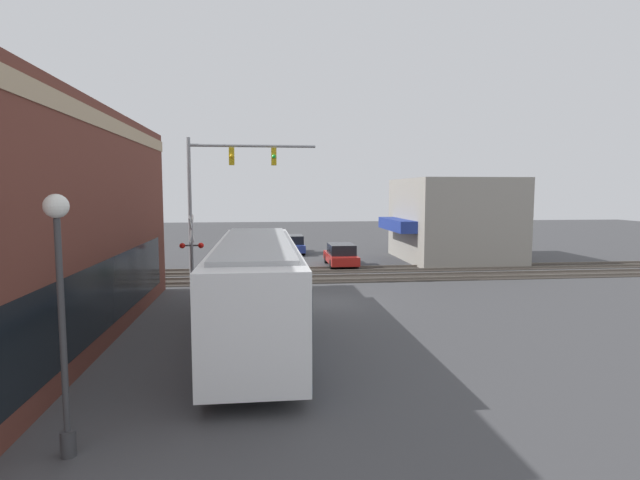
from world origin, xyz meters
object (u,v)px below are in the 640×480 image
object	(u,v)px
parked_car_red	(341,256)
pedestrian_at_crossing	(214,275)
parked_car_blue	(292,245)
crossing_signal	(192,246)
city_bus	(256,285)
streetlamp	(61,303)

from	to	relation	value
parked_car_red	pedestrian_at_crossing	world-z (taller)	pedestrian_at_crossing
parked_car_blue	pedestrian_at_crossing	distance (m)	15.86
crossing_signal	pedestrian_at_crossing	xyz separation A→B (m)	(-0.46, -1.10, -1.43)
city_bus	streetlamp	xyz separation A→B (m)	(-7.13, 3.43, 1.07)
crossing_signal	parked_car_red	distance (m)	11.57
crossing_signal	city_bus	bearing A→B (deg)	-158.99
parked_car_red	crossing_signal	bearing A→B (deg)	131.03
crossing_signal	pedestrian_at_crossing	bearing A→B (deg)	-112.63
crossing_signal	parked_car_red	bearing A→B (deg)	-48.97
city_bus	parked_car_red	world-z (taller)	city_bus
streetlamp	pedestrian_at_crossing	bearing A→B (deg)	-4.84
streetlamp	parked_car_blue	bearing A→B (deg)	-11.27
parked_car_red	pedestrian_at_crossing	distance (m)	10.98
parked_car_red	parked_car_blue	xyz separation A→B (m)	(7.16, 2.80, -0.01)
city_bus	parked_car_blue	size ratio (longest dim) A/B	2.83
city_bus	streetlamp	bearing A→B (deg)	154.33
city_bus	parked_car_red	bearing A→B (deg)	-18.69
parked_car_blue	crossing_signal	bearing A→B (deg)	158.29
pedestrian_at_crossing	streetlamp	bearing A→B (deg)	175.16
streetlamp	parked_car_blue	distance (m)	30.93
city_bus	parked_car_red	distance (m)	16.89
crossing_signal	streetlamp	bearing A→B (deg)	179.32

